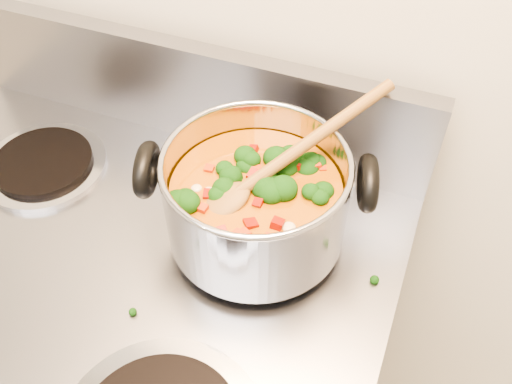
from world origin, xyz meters
The scene contains 3 objects.
stockpot centered at (0.23, 1.30, 1.00)m, with size 0.29×0.23×0.14m.
wooden_spoon centered at (0.24, 1.31, 1.04)m, with size 0.19×0.24×0.10m.
cooktop_crumbs centered at (0.23, 1.29, 0.92)m, with size 0.21×0.29×0.01m.
Camera 1 is at (0.40, 0.86, 1.52)m, focal length 40.00 mm.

